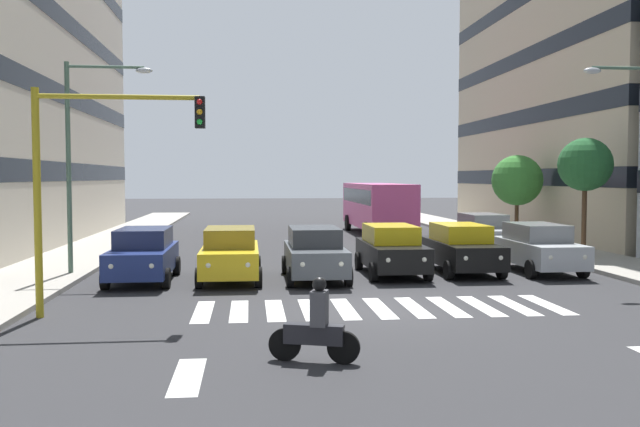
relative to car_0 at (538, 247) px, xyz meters
The scene contains 18 objects.
ground_plane 9.05m from the car_0, 40.38° to the left, with size 180.00×180.00×0.00m, color #2D2D30.
building_left_block_0 22.15m from the car_0, 127.31° to the right, with size 11.66×22.40×27.01m.
crosswalk_markings 9.05m from the car_0, 40.38° to the left, with size 9.45×2.80×0.01m.
lane_arrow_1 15.99m from the car_0, 45.23° to the left, with size 0.50×2.20×0.01m, color silver.
car_0 is the anchor object (origin of this frame).
car_1 2.78m from the car_0, ahead, with size 2.02×4.44×1.72m.
car_2 5.33m from the car_0, ahead, with size 2.02×4.44×1.72m.
car_3 8.11m from the car_0, ahead, with size 2.02×4.44×1.72m.
car_4 10.85m from the car_0, ahead, with size 2.02×4.44×1.72m.
car_5 13.63m from the car_0, ahead, with size 2.02×4.44×1.72m.
car_row2_0 6.46m from the car_0, 92.82° to the right, with size 2.02×4.44×1.72m.
bus_behind_traffic 16.08m from the car_0, 80.04° to the right, with size 2.78×10.50×3.00m.
motorcycle_with_rider 13.98m from the car_0, 49.92° to the left, with size 1.65×0.62×1.57m.
traffic_light_gantry 15.61m from the car_0, 23.50° to the left, with size 4.06×0.36×5.50m.
street_lamp_left 4.80m from the car_0, 128.85° to the left, with size 2.39×0.28×6.80m.
street_lamp_right 16.17m from the car_0, ahead, with size 2.89×0.28×7.07m.
street_tree_1 5.68m from the car_0, 135.69° to the right, with size 2.18×2.18×4.83m.
street_tree_2 11.42m from the car_0, 108.62° to the right, with size 2.60×2.60×4.37m.
Camera 1 is at (3.32, 16.82, 3.38)m, focal length 37.50 mm.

